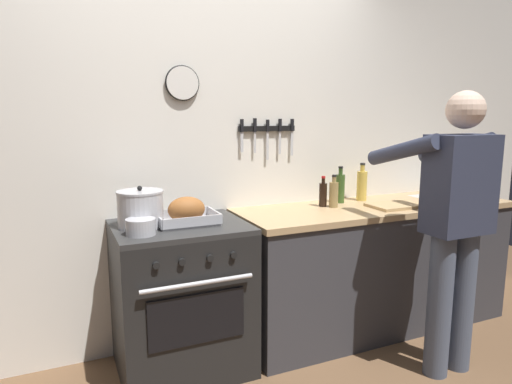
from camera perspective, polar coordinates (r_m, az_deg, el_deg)
wall_back at (r=3.01m, az=-7.47°, el=5.30°), size 6.00×0.13×2.60m
counter_block at (r=3.43m, az=14.75°, el=-8.81°), size 2.03×0.65×0.90m
stove at (r=2.81m, az=-9.31°, el=-13.00°), size 0.76×0.67×0.90m
person_cook at (r=2.84m, az=23.73°, el=-2.80°), size 0.51×0.63×1.66m
roasting_pan at (r=2.66m, az=-8.75°, el=-2.54°), size 0.35×0.26×0.16m
stock_pot at (r=2.63m, az=-14.35°, el=-2.07°), size 0.26×0.26×0.24m
saucepan at (r=2.47m, az=-14.32°, el=-4.27°), size 0.16×0.16×0.09m
cutting_board at (r=3.26m, az=17.19°, el=-1.63°), size 0.36×0.24×0.02m
bottle_cooking_oil at (r=3.43m, az=13.20°, el=0.89°), size 0.07×0.07×0.28m
bottle_soy_sauce at (r=3.15m, az=8.44°, el=-0.24°), size 0.05×0.05×0.21m
bottle_olive_oil at (r=3.31m, az=10.56°, el=0.55°), size 0.07×0.07×0.26m
bottle_vinegar at (r=3.14m, az=9.77°, el=-0.23°), size 0.06×0.06×0.22m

